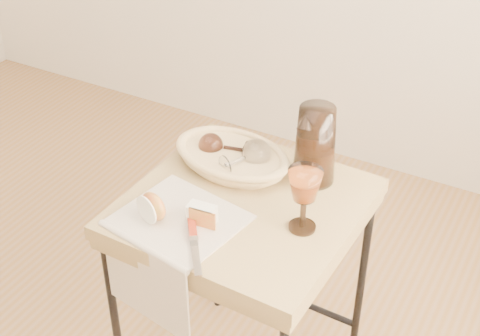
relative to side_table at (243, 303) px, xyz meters
The scene contains 10 objects.
side_table is the anchor object (origin of this frame).
tea_towel 0.42m from the side_table, 125.33° to the right, with size 0.30×0.27×0.01m, color beige.
bread_basket 0.43m from the side_table, 129.93° to the left, with size 0.31×0.22×0.05m, color tan, non-canonical shape.
goblet_lying_a 0.47m from the side_table, 133.52° to the left, with size 0.12×0.07×0.07m, color #4F2B20, non-canonical shape.
goblet_lying_b 0.45m from the side_table, 119.23° to the left, with size 0.13×0.08×0.08m, color white, non-canonical shape.
pitcher 0.53m from the side_table, 57.51° to the left, with size 0.16×0.24×0.26m, color black, non-canonical shape.
wine_goblet 0.50m from the side_table, ahead, with size 0.09×0.09×0.18m, color white, non-canonical shape.
apple_half 0.48m from the side_table, 132.22° to the right, with size 0.08×0.04×0.08m, color #AF2116.
apple_wedge 0.43m from the side_table, 110.70° to the right, with size 0.07×0.04×0.05m, color white.
table_knife 0.45m from the side_table, 94.75° to the right, with size 0.21×0.02×0.02m, color silver, non-canonical shape.
Camera 1 is at (1.33, -0.90, 1.86)m, focal length 51.71 mm.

